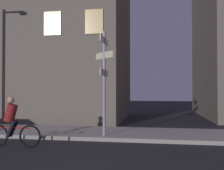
# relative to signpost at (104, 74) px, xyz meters

# --- Properties ---
(sidewalk_kerb) EXTENTS (40.00, 2.78, 0.14)m
(sidewalk_kerb) POSITION_rel_signpost_xyz_m (0.93, 0.96, -2.34)
(sidewalk_kerb) COLOR #9E9991
(sidewalk_kerb) RESTS_ON ground_plane
(signpost) EXTENTS (0.81, 1.46, 3.86)m
(signpost) POSITION_rel_signpost_xyz_m (0.00, 0.00, 0.00)
(signpost) COLOR gray
(signpost) RESTS_ON sidewalk_kerb
(cyclist) EXTENTS (1.82, 0.33, 1.61)m
(cyclist) POSITION_rel_signpost_xyz_m (-2.65, -1.74, -1.66)
(cyclist) COLOR black
(cyclist) RESTS_ON ground_plane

